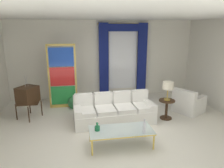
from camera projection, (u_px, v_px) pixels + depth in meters
name	position (u px, v px, depth m)	size (l,w,h in m)	color
ground_plane	(118.00, 129.00, 5.87)	(16.00, 16.00, 0.00)	silver
wall_rear	(103.00, 59.00, 8.40)	(8.00, 0.12, 3.00)	white
ceiling_slab	(113.00, 16.00, 5.86)	(8.00, 7.60, 0.04)	white
curtained_window	(123.00, 53.00, 8.31)	(2.00, 0.17, 2.70)	white
couch_white_long	(114.00, 111.00, 6.31)	(2.38, 1.05, 0.86)	white
coffee_table	(121.00, 131.00, 4.95)	(1.48, 0.68, 0.41)	silver
bottle_blue_decanter	(97.00, 128.00, 4.88)	(0.12, 0.12, 0.20)	#196B3D
bottle_crystal_tall	(144.00, 127.00, 4.75)	(0.07, 0.07, 0.35)	silver
vintage_tv	(28.00, 95.00, 6.42)	(0.74, 0.77, 1.35)	#382314
armchair_white	(188.00, 104.00, 6.98)	(1.11, 1.10, 0.80)	white
stained_glass_divider	(62.00, 78.00, 7.22)	(0.95, 0.05, 2.20)	gold
peacock_figurine	(74.00, 103.00, 7.21)	(0.44, 0.60, 0.50)	beige
round_side_table	(166.00, 108.00, 6.46)	(0.48, 0.48, 0.59)	#382314
table_lamp_brass	(168.00, 86.00, 6.28)	(0.32, 0.32, 0.57)	#B29338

